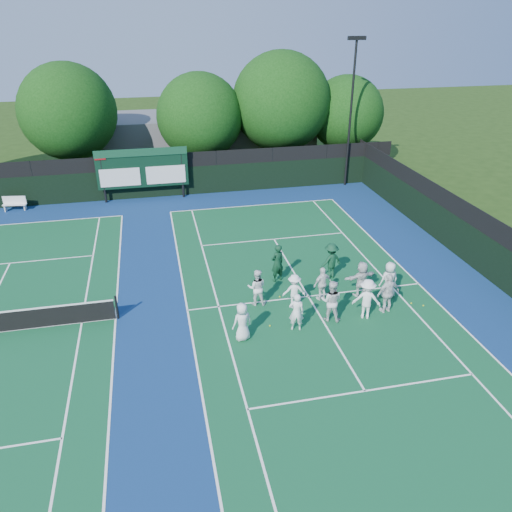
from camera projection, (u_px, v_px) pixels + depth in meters
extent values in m
plane|color=#1E390F|center=(315.00, 308.00, 21.81)|extent=(120.00, 120.00, 0.00)
cube|color=navy|center=(175.00, 312.00, 21.54)|extent=(34.00, 32.00, 0.01)
cube|color=#104F2B|center=(308.00, 296.00, 22.68)|extent=(10.97, 23.77, 0.00)
cube|color=white|center=(254.00, 205.00, 33.07)|extent=(10.97, 0.08, 0.00)
cube|color=white|center=(187.00, 310.00, 21.64)|extent=(0.08, 23.77, 0.00)
cube|color=white|center=(418.00, 284.00, 23.72)|extent=(0.08, 23.77, 0.00)
cube|color=white|center=(219.00, 307.00, 21.90)|extent=(0.08, 23.77, 0.00)
cube|color=white|center=(392.00, 287.00, 23.46)|extent=(0.08, 23.77, 0.00)
cube|color=white|center=(365.00, 391.00, 17.09)|extent=(8.23, 0.08, 0.00)
cube|color=white|center=(274.00, 239.00, 28.27)|extent=(8.23, 0.08, 0.00)
cube|color=white|center=(308.00, 296.00, 22.68)|extent=(0.08, 12.80, 0.00)
cube|color=white|center=(30.00, 223.00, 30.41)|extent=(10.97, 0.08, 0.00)
cube|color=white|center=(116.00, 318.00, 21.06)|extent=(0.08, 23.77, 0.00)
cube|color=white|center=(82.00, 322.00, 20.80)|extent=(0.08, 23.77, 0.00)
cube|color=white|center=(10.00, 263.00, 25.62)|extent=(8.23, 0.08, 0.00)
cube|color=black|center=(159.00, 183.00, 34.21)|extent=(34.00, 0.08, 2.00)
cube|color=black|center=(157.00, 161.00, 33.54)|extent=(34.00, 0.05, 1.00)
cube|color=black|center=(488.00, 258.00, 23.95)|extent=(0.08, 32.00, 2.00)
cube|color=black|center=(495.00, 229.00, 23.28)|extent=(0.05, 32.00, 1.00)
cylinder|color=black|center=(103.00, 177.00, 32.84)|extent=(0.16, 0.16, 3.50)
cylinder|color=black|center=(182.00, 172.00, 33.83)|extent=(0.16, 0.16, 3.50)
cube|color=black|center=(142.00, 168.00, 33.13)|extent=(6.00, 0.15, 2.60)
cube|color=#124228|center=(141.00, 152.00, 32.56)|extent=(6.00, 0.05, 0.50)
cube|color=silver|center=(120.00, 177.00, 32.99)|extent=(2.60, 0.04, 1.20)
cube|color=silver|center=(166.00, 175.00, 33.56)|extent=(2.60, 0.04, 1.20)
cube|color=#9D0D12|center=(100.00, 156.00, 32.11)|extent=(0.70, 0.04, 0.50)
cube|color=slate|center=(203.00, 138.00, 41.52)|extent=(18.00, 6.00, 4.00)
cylinder|color=black|center=(350.00, 116.00, 34.72)|extent=(0.16, 0.16, 10.00)
cube|color=black|center=(357.00, 38.00, 32.49)|extent=(1.20, 0.30, 0.25)
cylinder|color=black|center=(117.00, 307.00, 20.85)|extent=(0.10, 0.10, 1.10)
cube|color=white|center=(15.00, 204.00, 32.11)|extent=(1.51, 0.62, 0.06)
cube|color=white|center=(14.00, 200.00, 32.11)|extent=(1.46, 0.29, 0.49)
cube|color=white|center=(6.00, 208.00, 32.09)|extent=(0.11, 0.35, 0.39)
cube|color=white|center=(25.00, 207.00, 32.31)|extent=(0.11, 0.35, 0.39)
cylinder|color=black|center=(77.00, 167.00, 36.00)|extent=(0.44, 0.44, 2.89)
sphere|color=#0D350C|center=(68.00, 112.00, 34.25)|extent=(6.60, 6.60, 6.60)
sphere|color=#0D350C|center=(79.00, 120.00, 34.92)|extent=(4.62, 4.62, 4.62)
cylinder|color=black|center=(202.00, 163.00, 37.84)|extent=(0.44, 0.44, 2.34)
sphere|color=#0D350C|center=(200.00, 116.00, 36.27)|extent=(6.25, 6.25, 6.25)
sphere|color=#0D350C|center=(208.00, 124.00, 36.93)|extent=(4.37, 4.37, 4.37)
cylinder|color=black|center=(280.00, 156.00, 38.90)|extent=(0.44, 0.44, 2.77)
sphere|color=#0D350C|center=(281.00, 102.00, 37.06)|extent=(7.29, 7.29, 7.29)
sphere|color=#0D350C|center=(288.00, 111.00, 37.76)|extent=(5.11, 5.11, 5.11)
cylinder|color=black|center=(343.00, 155.00, 40.00)|extent=(0.44, 0.44, 2.31)
sphere|color=#0D350C|center=(346.00, 113.00, 38.52)|extent=(5.72, 5.72, 5.72)
sphere|color=#0D350C|center=(351.00, 120.00, 39.15)|extent=(4.01, 4.01, 4.01)
sphere|color=#C1D218|center=(270.00, 326.00, 20.54)|extent=(0.07, 0.07, 0.07)
sphere|color=#C1D218|center=(329.00, 272.00, 24.76)|extent=(0.07, 0.07, 0.07)
sphere|color=#C1D218|center=(423.00, 306.00, 21.93)|extent=(0.07, 0.07, 0.07)
sphere|color=#C1D218|center=(261.00, 300.00, 22.39)|extent=(0.07, 0.07, 0.07)
sphere|color=#C1D218|center=(280.00, 297.00, 22.61)|extent=(0.07, 0.07, 0.07)
sphere|color=#C1D218|center=(411.00, 303.00, 22.11)|extent=(0.07, 0.07, 0.07)
imported|color=white|center=(242.00, 322.00, 19.42)|extent=(0.91, 0.72, 1.63)
imported|color=white|center=(296.00, 312.00, 20.01)|extent=(0.69, 0.53, 1.67)
imported|color=silver|center=(331.00, 301.00, 20.62)|extent=(1.10, 1.00, 1.84)
imported|color=white|center=(367.00, 299.00, 20.78)|extent=(1.33, 1.05, 1.80)
imported|color=silver|center=(388.00, 293.00, 21.18)|extent=(1.15, 0.66, 1.84)
imported|color=white|center=(257.00, 287.00, 21.74)|extent=(0.95, 0.81, 1.70)
imported|color=white|center=(294.00, 291.00, 21.64)|extent=(1.07, 0.71, 1.54)
imported|color=white|center=(322.00, 284.00, 22.14)|extent=(1.01, 0.68, 1.60)
imported|color=silver|center=(361.00, 279.00, 22.45)|extent=(1.63, 0.79, 1.68)
imported|color=white|center=(389.00, 280.00, 22.31)|extent=(0.87, 0.60, 1.72)
imported|color=#0E341E|center=(277.00, 263.00, 23.58)|extent=(0.81, 0.67, 1.90)
imported|color=#103B23|center=(331.00, 261.00, 23.89)|extent=(1.31, 1.00, 1.80)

